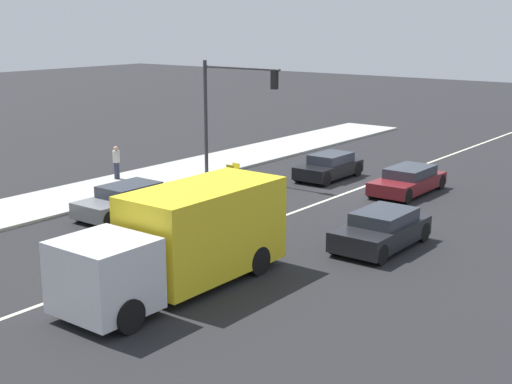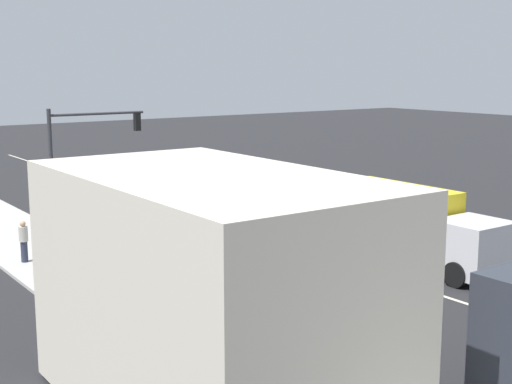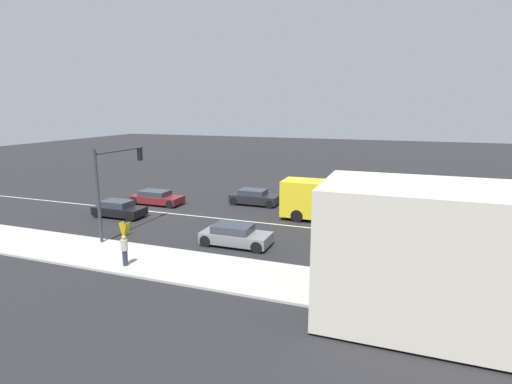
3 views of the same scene
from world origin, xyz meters
The scene contains 12 objects.
ground_plane centered at (0.00, 18.00, 0.00)m, with size 160.00×160.00×0.00m, color #232326.
sidewalk_right centered at (9.00, 18.50, 0.06)m, with size 4.00×73.00×0.12m, color #B2AFA8.
lane_marking_center centered at (0.00, 0.00, 0.00)m, with size 0.16×60.00×0.01m, color beige.
building_corner_store centered at (10.64, 20.06, 2.74)m, with size 5.43×8.39×5.23m.
traffic_signal_main centered at (6.12, 1.94, 3.90)m, with size 4.59×0.34×5.60m.
pedestrian centered at (10.07, 5.64, 0.96)m, with size 0.34×0.34×1.60m.
warning_aframe_sign centered at (5.65, 2.16, 0.43)m, with size 0.45×0.53×0.84m.
delivery_truck centered at (-2.20, 13.96, 1.47)m, with size 2.44×7.50×2.87m.
suv_black centered at (2.20, -1.07, 0.61)m, with size 1.74×3.88×1.24m.
suv_grey centered at (5.00, 9.62, 0.62)m, with size 1.86×4.13×1.26m.
sedan_maroon centered at (-2.20, -0.71, 0.58)m, with size 1.87×4.37×1.18m.
sedan_dark centered at (-5.00, 7.11, 0.63)m, with size 1.90×4.05×1.29m.
Camera 2 is at (18.26, 32.33, 7.50)m, focal length 50.00 mm.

